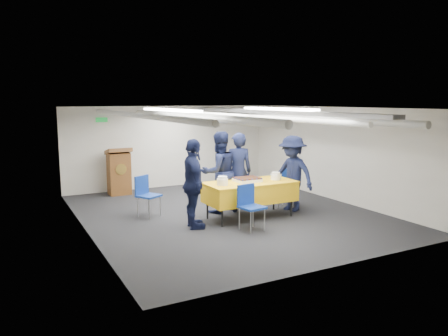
{
  "coord_description": "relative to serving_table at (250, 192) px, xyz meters",
  "views": [
    {
      "loc": [
        -4.4,
        -8.24,
        2.47
      ],
      "look_at": [
        -0.18,
        -0.2,
        1.05
      ],
      "focal_mm": 35.0,
      "sensor_mm": 36.0,
      "label": 1
    }
  ],
  "objects": [
    {
      "name": "serving_table",
      "position": [
        0.0,
        0.0,
        0.0
      ],
      "size": [
        1.91,
        0.91,
        0.77
      ],
      "color": "black",
      "rests_on": "ground"
    },
    {
      "name": "sailor_b",
      "position": [
        -0.37,
        0.7,
        0.34
      ],
      "size": [
        0.9,
        0.71,
        1.8
      ],
      "primitive_type": "imported",
      "rotation": [
        0.0,
        0.0,
        3.18
      ],
      "color": "black",
      "rests_on": "ground"
    },
    {
      "name": "sheet_cake",
      "position": [
        -0.04,
        0.05,
        0.26
      ],
      "size": [
        0.53,
        0.41,
        0.09
      ],
      "color": "white",
      "rests_on": "serving_table"
    },
    {
      "name": "chair_right",
      "position": [
        1.33,
        0.45,
        -0.03
      ],
      "size": [
        0.59,
        0.59,
        0.87
      ],
      "color": "gray",
      "rests_on": "ground"
    },
    {
      "name": "podium",
      "position": [
        -1.86,
        3.57,
        0.05
      ],
      "size": [
        0.62,
        0.53,
        1.25
      ],
      "color": "brown",
      "rests_on": "ground"
    },
    {
      "name": "plate_stack_right",
      "position": [
        0.61,
        -0.05,
        0.29
      ],
      "size": [
        0.22,
        0.22,
        0.16
      ],
      "color": "white",
      "rests_on": "serving_table"
    },
    {
      "name": "sailor_d",
      "position": [
        1.15,
        0.09,
        0.29
      ],
      "size": [
        0.93,
        1.23,
        1.69
      ],
      "primitive_type": "imported",
      "rotation": [
        0.0,
        0.0,
        -1.27
      ],
      "color": "black",
      "rests_on": "ground"
    },
    {
      "name": "chair_near",
      "position": [
        -0.46,
        -0.73,
        -0.03
      ],
      "size": [
        0.48,
        0.48,
        0.87
      ],
      "color": "gray",
      "rests_on": "ground"
    },
    {
      "name": "room_shell",
      "position": [
        -0.17,
        0.93,
        1.25
      ],
      "size": [
        6.0,
        7.0,
        2.3
      ],
      "color": "beige",
      "rests_on": "ground"
    },
    {
      "name": "sailor_c",
      "position": [
        -1.36,
        -0.15,
        0.31
      ],
      "size": [
        0.63,
        1.09,
        1.74
      ],
      "primitive_type": "imported",
      "rotation": [
        0.0,
        0.0,
        1.36
      ],
      "color": "black",
      "rests_on": "ground"
    },
    {
      "name": "ground",
      "position": [
        -0.26,
        0.53,
        -0.56
      ],
      "size": [
        7.0,
        7.0,
        0.0
      ],
      "primitive_type": "plane",
      "color": "black",
      "rests_on": "ground"
    },
    {
      "name": "chair_left",
      "position": [
        -1.91,
        1.14,
        -0.03
      ],
      "size": [
        0.57,
        0.57,
        0.87
      ],
      "color": "gray",
      "rests_on": "ground"
    },
    {
      "name": "plate_stack_left",
      "position": [
        -0.68,
        -0.05,
        0.29
      ],
      "size": [
        0.23,
        0.23,
        0.18
      ],
      "color": "white",
      "rests_on": "serving_table"
    },
    {
      "name": "sailor_a",
      "position": [
        0.11,
        0.72,
        0.32
      ],
      "size": [
        0.74,
        0.61,
        1.75
      ],
      "primitive_type": "imported",
      "rotation": [
        0.0,
        0.0,
        2.79
      ],
      "color": "black",
      "rests_on": "ground"
    }
  ]
}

